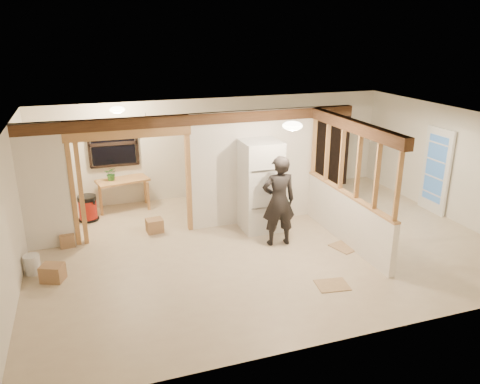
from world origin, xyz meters
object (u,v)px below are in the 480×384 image
object	(u,v)px
refrigerator	(260,186)
work_table	(124,194)
woman	(279,201)
bookshelf	(330,150)
shop_vac	(88,208)

from	to	relation	value
refrigerator	work_table	xyz separation A→B (m)	(-2.67, 2.13, -0.60)
woman	bookshelf	size ratio (longest dim) A/B	0.94
refrigerator	bookshelf	distance (m)	3.69
work_table	shop_vac	distance (m)	0.97
woman	work_table	distance (m)	4.07
shop_vac	bookshelf	size ratio (longest dim) A/B	0.30
refrigerator	bookshelf	xyz separation A→B (m)	(2.91, 2.27, 0.00)
refrigerator	shop_vac	world-z (taller)	refrigerator
woman	bookshelf	world-z (taller)	bookshelf
refrigerator	bookshelf	world-z (taller)	bookshelf
refrigerator	bookshelf	size ratio (longest dim) A/B	1.00
refrigerator	work_table	size ratio (longest dim) A/B	1.64
shop_vac	bookshelf	xyz separation A→B (m)	(6.42, 0.60, 0.68)
refrigerator	work_table	distance (m)	3.47
bookshelf	woman	bearing A→B (deg)	-132.49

